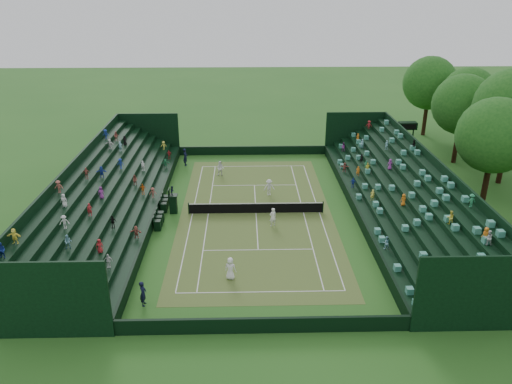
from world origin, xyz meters
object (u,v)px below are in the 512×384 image
at_px(tennis_net, 256,208).
at_px(player_far_east, 269,187).
at_px(umpire_chair, 173,201).
at_px(player_near_west, 230,269).
at_px(player_near_east, 273,217).
at_px(player_far_west, 220,169).

xyz_separation_m(tennis_net, player_far_east, (1.33, 3.97, 0.26)).
bearing_deg(tennis_net, umpire_chair, 177.50).
xyz_separation_m(player_near_west, player_near_east, (3.28, 7.83, 0.00)).
height_order(tennis_net, player_near_west, player_near_west).
bearing_deg(player_near_east, tennis_net, -85.03).
bearing_deg(umpire_chair, player_far_east, 23.41).
height_order(umpire_chair, player_near_east, umpire_chair).
distance_m(player_far_west, player_far_east, 7.00).
xyz_separation_m(player_near_east, player_far_west, (-4.73, 11.55, -0.01)).
bearing_deg(player_far_east, tennis_net, -120.41).
height_order(player_near_west, player_far_east, player_near_west).
xyz_separation_m(umpire_chair, player_near_east, (8.44, -2.74, -0.26)).
distance_m(player_near_east, player_far_west, 12.48).
bearing_deg(player_far_west, umpire_chair, -103.87).
height_order(tennis_net, player_far_east, player_far_east).
relative_size(tennis_net, player_near_east, 7.25).
bearing_deg(player_near_west, player_near_east, -95.16).
bearing_deg(player_far_east, player_near_west, -114.98).
height_order(player_near_east, player_far_west, player_near_east).
distance_m(player_near_west, player_far_east, 14.61).
bearing_deg(player_far_west, player_near_west, -76.73).
distance_m(player_near_west, player_far_west, 19.44).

